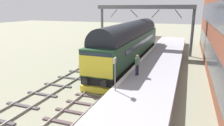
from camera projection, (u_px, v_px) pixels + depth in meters
ground_plane at (115, 76)px, 19.20m from camera, size 140.00×140.00×0.00m
track_main at (115, 76)px, 19.19m from camera, size 2.50×60.00×0.15m
track_adjacent_west at (81, 72)px, 20.37m from camera, size 2.50×60.00×0.15m
station_platform at (154, 76)px, 17.87m from camera, size 4.00×44.00×1.01m
diesel_locomotive at (131, 41)px, 23.42m from camera, size 2.74×19.34×4.68m
platform_number_sign at (115, 69)px, 13.00m from camera, size 0.10×0.44×2.15m
waiting_passenger at (137, 63)px, 16.14m from camera, size 0.46×0.46×1.64m
overhead_footbridge at (145, 10)px, 27.73m from camera, size 12.83×2.00×6.51m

